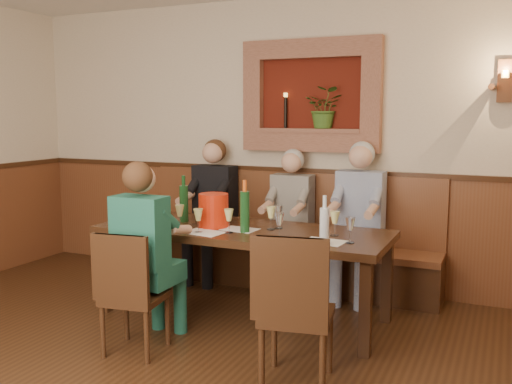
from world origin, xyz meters
TOP-DOWN VIEW (x-y plane):
  - room_shell at (0.00, 0.00)m, footprint 6.04×6.04m
  - wainscoting at (0.00, -0.00)m, footprint 6.02×6.02m
  - wall_niche at (0.24, 2.94)m, footprint 1.36×0.30m
  - wall_sconce at (1.90, 2.93)m, footprint 0.25×0.20m
  - dining_table at (0.00, 1.85)m, footprint 2.40×0.90m
  - bench at (0.00, 2.79)m, footprint 3.00×0.45m
  - chair_near_left at (-0.39, 0.88)m, footprint 0.44×0.44m
  - chair_near_right at (0.82, 0.91)m, footprint 0.50×0.50m
  - person_bench_left at (-0.75, 2.69)m, footprint 0.42×0.52m
  - person_bench_mid at (0.09, 2.69)m, footprint 0.39×0.47m
  - person_bench_right at (0.75, 2.69)m, footprint 0.42×0.52m
  - person_chair_front at (-0.39, 1.07)m, footprint 0.39×0.48m
  - spittoon_bucket at (-0.24, 1.80)m, footprint 0.31×0.31m
  - wine_bottle_green_a at (0.08, 1.72)m, footprint 0.08×0.08m
  - wine_bottle_green_b at (-0.59, 1.90)m, footprint 0.08×0.08m
  - water_bottle at (0.80, 1.52)m, footprint 0.08×0.08m
  - tasting_sheet_a at (-0.85, 1.62)m, footprint 0.25×0.18m
  - tasting_sheet_b at (0.00, 1.79)m, footprint 0.30×0.22m
  - tasting_sheet_c at (0.76, 1.65)m, footprint 0.32×0.25m
  - tasting_sheet_d at (-0.21, 1.57)m, footprint 0.34×0.26m
  - wine_glass_0 at (-0.89, 1.69)m, footprint 0.08×0.08m
  - wine_glass_1 at (-0.80, 1.98)m, footprint 0.08×0.08m
  - wine_glass_2 at (-0.48, 1.66)m, footprint 0.08×0.08m
  - wine_glass_3 at (-0.26, 1.98)m, footprint 0.08×0.08m
  - wine_glass_4 at (-0.02, 1.64)m, footprint 0.08×0.08m
  - wine_glass_5 at (0.24, 1.89)m, footprint 0.08×0.08m
  - wine_glass_6 at (0.41, 1.65)m, footprint 0.08×0.08m
  - wine_glass_7 at (0.77, 1.88)m, footprint 0.08×0.08m
  - wine_glass_8 at (0.94, 1.68)m, footprint 0.08×0.08m
  - wine_glass_9 at (-0.24, 1.56)m, footprint 0.08×0.08m
  - wine_glass_10 at (0.28, 1.96)m, footprint 0.08×0.08m

SIDE VIEW (x-z plane):
  - chair_near_left at x=-0.39m, z-range -0.19..0.70m
  - chair_near_right at x=0.82m, z-range -0.20..0.77m
  - bench at x=0.00m, z-range -0.23..0.88m
  - person_bench_mid at x=0.09m, z-range -0.12..1.23m
  - person_chair_front at x=-0.39m, z-range -0.12..1.24m
  - wainscoting at x=0.00m, z-range 0.01..1.16m
  - person_bench_left at x=-0.75m, z-range -0.12..1.30m
  - person_bench_right at x=0.75m, z-range -0.12..1.31m
  - dining_table at x=0.00m, z-range 0.30..1.05m
  - tasting_sheet_a at x=-0.85m, z-range 0.75..0.75m
  - tasting_sheet_b at x=0.00m, z-range 0.75..0.75m
  - tasting_sheet_c at x=0.76m, z-range 0.75..0.75m
  - tasting_sheet_d at x=-0.21m, z-range 0.75..0.75m
  - wine_glass_0 at x=-0.89m, z-range 0.75..0.94m
  - wine_glass_1 at x=-0.80m, z-range 0.75..0.94m
  - wine_glass_2 at x=-0.48m, z-range 0.75..0.94m
  - wine_glass_3 at x=-0.26m, z-range 0.75..0.94m
  - wine_glass_4 at x=-0.02m, z-range 0.75..0.94m
  - wine_glass_5 at x=0.24m, z-range 0.75..0.94m
  - wine_glass_6 at x=0.41m, z-range 0.75..0.94m
  - wine_glass_7 at x=0.77m, z-range 0.75..0.94m
  - wine_glass_8 at x=0.94m, z-range 0.75..0.94m
  - wine_glass_9 at x=-0.24m, z-range 0.75..0.94m
  - wine_glass_10 at x=0.28m, z-range 0.75..0.94m
  - spittoon_bucket at x=-0.24m, z-range 0.75..1.03m
  - water_bottle at x=0.80m, z-range 0.71..1.08m
  - wine_bottle_green_b at x=-0.59m, z-range 0.71..1.12m
  - wine_bottle_green_a at x=0.08m, z-range 0.71..1.13m
  - wall_niche at x=0.24m, z-range 1.28..2.34m
  - room_shell at x=0.00m, z-range 0.48..3.30m
  - wall_sconce at x=1.90m, z-range 1.77..2.12m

